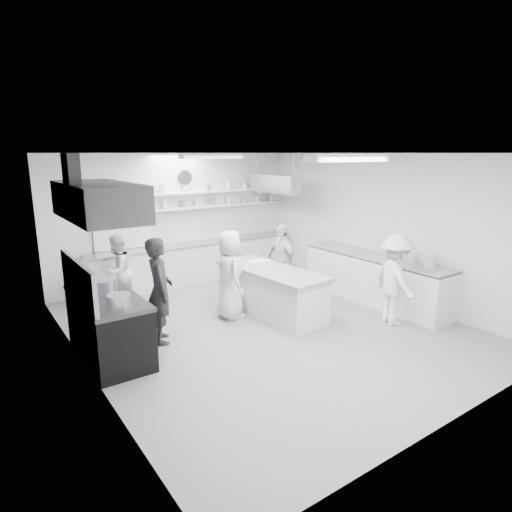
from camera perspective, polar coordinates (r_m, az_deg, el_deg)
floor at (r=7.83m, az=1.18°, el=-9.25°), size 6.00×7.00×0.02m
ceiling at (r=7.23m, az=1.30°, el=13.45°), size 6.00×7.00×0.02m
wall_back at (r=10.37m, az=-10.28°, el=4.84°), size 6.00×0.04×3.00m
wall_front at (r=5.09m, az=25.26°, el=-5.11°), size 6.00×0.04×3.00m
wall_left at (r=6.15m, az=-21.96°, el=-1.73°), size 0.04×7.00×3.00m
wall_right at (r=9.44m, az=16.15°, el=3.70°), size 0.04×7.00×3.00m
stove at (r=6.94m, az=-18.74°, el=-8.95°), size 0.80×1.80×0.90m
exhaust_hood at (r=6.48m, az=-20.00°, el=6.82°), size 0.85×2.00×0.50m
back_counter at (r=10.44m, az=-7.86°, el=-0.84°), size 5.00×0.60×0.92m
shelf_lower at (r=10.53m, az=-6.56°, el=6.47°), size 4.20×0.26×0.04m
shelf_upper at (r=10.50m, az=-6.61°, el=8.37°), size 4.20×0.26×0.04m
pass_through_window at (r=9.90m, az=-17.07°, el=3.77°), size 1.30×0.04×1.00m
wall_clock at (r=10.32m, az=-9.38°, el=10.14°), size 0.32×0.05×0.32m
right_counter at (r=9.27m, az=15.32°, el=-2.95°), size 0.74×3.30×0.94m
pot_rack at (r=10.37m, az=2.39°, el=9.49°), size 0.30×1.60×0.40m
light_fixture_front at (r=5.87m, az=11.98°, el=12.50°), size 1.30×0.25×0.10m
light_fixture_rear at (r=8.74m, az=-5.86°, el=12.91°), size 1.30×0.25×0.10m
prep_island at (r=8.29m, az=1.99°, el=-4.81°), size 1.01×2.31×0.83m
stove_pot at (r=6.78m, az=-19.23°, el=-4.08°), size 0.35×0.35×0.29m
cook_stove at (r=7.11m, az=-12.53°, el=-4.45°), size 0.58×0.72×1.73m
cook_back at (r=8.99m, az=-17.72°, el=-1.90°), size 0.90×0.88×1.46m
cook_island_left at (r=8.01m, az=-3.45°, el=-2.46°), size 0.69×0.90×1.64m
cook_island_right at (r=9.20m, az=3.38°, el=-0.61°), size 0.38×0.91×1.56m
cook_right at (r=8.07m, az=17.80°, el=-3.02°), size 0.89×1.18×1.63m
bowl_island_a at (r=7.89m, az=1.55°, el=-2.40°), size 0.27×0.27×0.06m
bowl_island_b at (r=7.69m, az=3.66°, el=-2.84°), size 0.23×0.23×0.06m
bowl_right at (r=8.98m, az=16.57°, el=-0.28°), size 0.23×0.23×0.05m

